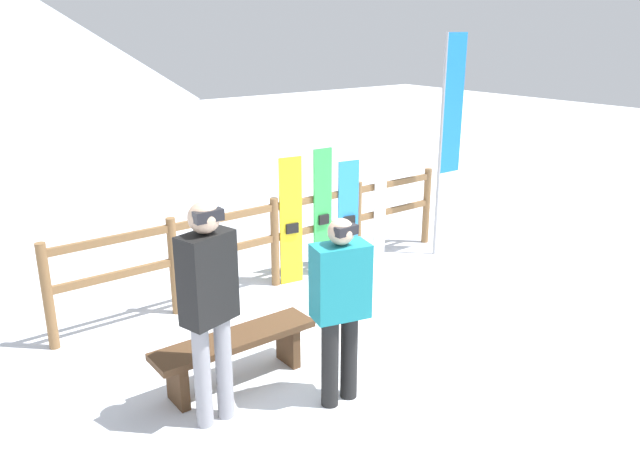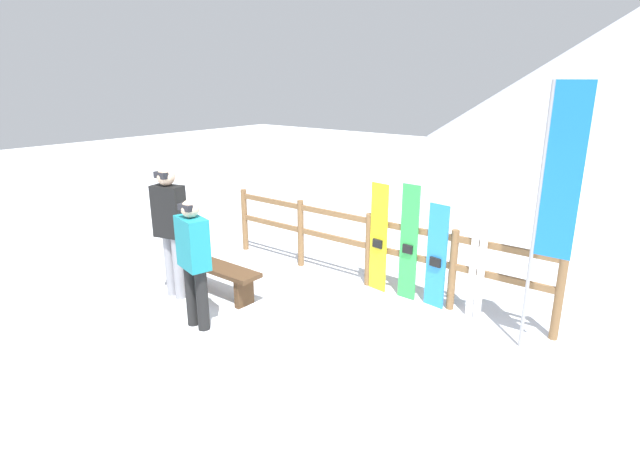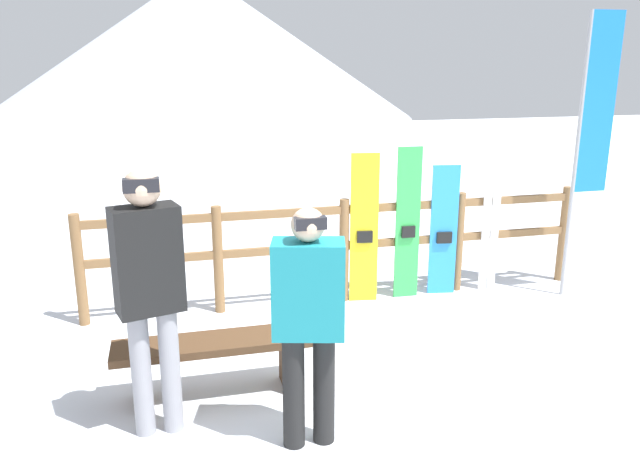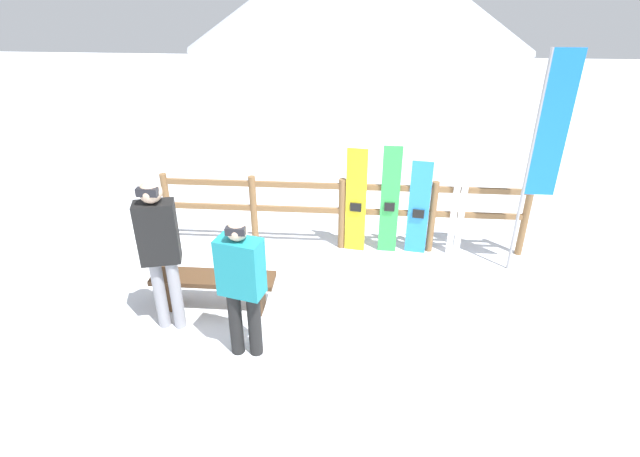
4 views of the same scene
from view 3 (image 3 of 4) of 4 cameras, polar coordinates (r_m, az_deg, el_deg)
The scene contains 11 objects.
ground_plane at distance 4.97m, azimuth 8.50°, elevation -14.48°, with size 40.00×40.00×0.00m, color white.
mountain_backdrop at distance 27.94m, azimuth -10.90°, elevation 16.16°, with size 18.00×18.00×6.00m.
fence at distance 6.39m, azimuth 2.21°, elevation -1.13°, with size 5.24×0.10×1.08m.
bench at distance 4.78m, azimuth -9.65°, elevation -11.20°, with size 1.46×0.36×0.45m.
person_teal at distance 3.92m, azimuth -1.06°, elevation -7.77°, with size 0.49×0.35×1.59m.
person_black at distance 4.13m, azimuth -15.35°, elevation -4.83°, with size 0.46×0.33×1.81m.
snowboard_yellow at distance 6.36m, azimuth 4.06°, elevation -0.07°, with size 0.29×0.09×1.55m.
snowboard_green at distance 6.51m, azimuth 8.02°, elevation 0.40°, with size 0.26×0.06×1.60m.
snowboard_blue at distance 6.70m, azimuth 11.24°, elevation -0.23°, with size 0.29×0.09×1.40m.
ski_pair_white at distance 6.92m, azimuth 15.36°, elevation 0.82°, with size 0.19×0.02×1.58m.
rental_flag at distance 6.90m, azimuth 23.48°, elevation 8.65°, with size 0.40×0.04×2.90m.
Camera 3 is at (-1.72, -3.96, 2.45)m, focal length 35.00 mm.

